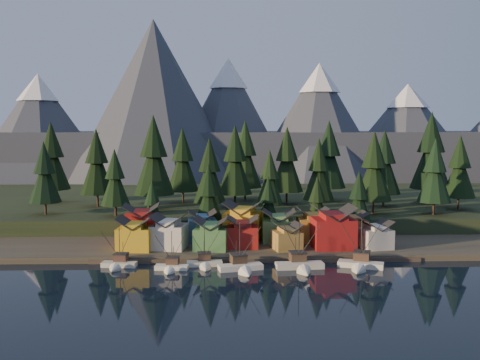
{
  "coord_description": "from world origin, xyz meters",
  "views": [
    {
      "loc": [
        -7.58,
        -110.71,
        32.23
      ],
      "look_at": [
        -3.39,
        30.0,
        18.53
      ],
      "focal_mm": 40.0,
      "sensor_mm": 36.0,
      "label": 1
    }
  ],
  "objects_px": {
    "house_front_0": "(135,233)",
    "house_front_1": "(169,231)",
    "boat_1": "(171,262)",
    "house_back_1": "(202,225)",
    "boat_0": "(118,259)",
    "boat_3": "(242,261)",
    "boat_2": "(205,258)",
    "house_back_0": "(142,222)",
    "boat_5": "(360,258)",
    "boat_4": "(301,259)"
  },
  "relations": [
    {
      "from": "boat_3",
      "to": "house_front_0",
      "type": "relative_size",
      "value": 1.38
    },
    {
      "from": "boat_0",
      "to": "house_back_0",
      "type": "height_order",
      "value": "house_back_0"
    },
    {
      "from": "house_front_0",
      "to": "house_back_0",
      "type": "bearing_deg",
      "value": 91.3
    },
    {
      "from": "boat_1",
      "to": "boat_4",
      "type": "bearing_deg",
      "value": 4.23
    },
    {
      "from": "house_back_0",
      "to": "house_front_1",
      "type": "bearing_deg",
      "value": -49.07
    },
    {
      "from": "boat_4",
      "to": "boat_5",
      "type": "relative_size",
      "value": 1.02
    },
    {
      "from": "boat_4",
      "to": "house_front_1",
      "type": "xyz_separation_m",
      "value": [
        -31.66,
        15.87,
        3.72
      ]
    },
    {
      "from": "house_back_0",
      "to": "house_back_1",
      "type": "distance_m",
      "value": 16.32
    },
    {
      "from": "house_front_1",
      "to": "boat_3",
      "type": "bearing_deg",
      "value": -32.68
    },
    {
      "from": "boat_1",
      "to": "boat_5",
      "type": "height_order",
      "value": "boat_5"
    },
    {
      "from": "boat_0",
      "to": "house_front_1",
      "type": "distance_m",
      "value": 17.09
    },
    {
      "from": "house_back_0",
      "to": "house_back_1",
      "type": "height_order",
      "value": "house_back_0"
    },
    {
      "from": "house_front_0",
      "to": "house_back_0",
      "type": "relative_size",
      "value": 0.85
    },
    {
      "from": "house_front_1",
      "to": "house_back_1",
      "type": "xyz_separation_m",
      "value": [
        8.15,
        8.94,
        -0.2
      ]
    },
    {
      "from": "boat_3",
      "to": "house_back_0",
      "type": "xyz_separation_m",
      "value": [
        -26.26,
        24.75,
        4.59
      ]
    },
    {
      "from": "house_back_1",
      "to": "house_back_0",
      "type": "bearing_deg",
      "value": 176.98
    },
    {
      "from": "boat_1",
      "to": "house_back_1",
      "type": "height_order",
      "value": "house_back_1"
    },
    {
      "from": "house_back_0",
      "to": "boat_5",
      "type": "bearing_deg",
      "value": -27.87
    },
    {
      "from": "boat_0",
      "to": "boat_2",
      "type": "relative_size",
      "value": 1.0
    },
    {
      "from": "boat_4",
      "to": "house_front_1",
      "type": "height_order",
      "value": "boat_4"
    },
    {
      "from": "boat_2",
      "to": "boat_3",
      "type": "bearing_deg",
      "value": -29.83
    },
    {
      "from": "boat_1",
      "to": "house_front_1",
      "type": "xyz_separation_m",
      "value": [
        -2.04,
        15.7,
        4.18
      ]
    },
    {
      "from": "house_front_1",
      "to": "boat_1",
      "type": "bearing_deg",
      "value": -72.65
    },
    {
      "from": "boat_3",
      "to": "house_front_1",
      "type": "bearing_deg",
      "value": 124.19
    },
    {
      "from": "house_back_1",
      "to": "house_front_1",
      "type": "bearing_deg",
      "value": -138.46
    },
    {
      "from": "boat_0",
      "to": "boat_2",
      "type": "bearing_deg",
      "value": 7.11
    },
    {
      "from": "boat_0",
      "to": "boat_1",
      "type": "distance_m",
      "value": 12.82
    },
    {
      "from": "boat_2",
      "to": "house_front_1",
      "type": "distance_m",
      "value": 16.41
    },
    {
      "from": "boat_5",
      "to": "house_front_0",
      "type": "distance_m",
      "value": 55.76
    },
    {
      "from": "boat_2",
      "to": "boat_5",
      "type": "relative_size",
      "value": 0.84
    },
    {
      "from": "boat_1",
      "to": "boat_2",
      "type": "xyz_separation_m",
      "value": [
        7.56,
        3.03,
        0.13
      ]
    },
    {
      "from": "boat_1",
      "to": "house_back_1",
      "type": "bearing_deg",
      "value": 80.63
    },
    {
      "from": "house_front_0",
      "to": "boat_1",
      "type": "bearing_deg",
      "value": -50.83
    },
    {
      "from": "boat_0",
      "to": "house_back_1",
      "type": "relative_size",
      "value": 1.26
    },
    {
      "from": "boat_3",
      "to": "boat_5",
      "type": "xyz_separation_m",
      "value": [
        27.33,
        1.38,
        0.1
      ]
    },
    {
      "from": "boat_2",
      "to": "house_front_1",
      "type": "height_order",
      "value": "house_front_1"
    },
    {
      "from": "boat_0",
      "to": "boat_2",
      "type": "distance_m",
      "value": 20.08
    },
    {
      "from": "boat_2",
      "to": "house_back_1",
      "type": "xyz_separation_m",
      "value": [
        -1.46,
        21.61,
        3.85
      ]
    },
    {
      "from": "boat_0",
      "to": "house_front_0",
      "type": "xyz_separation_m",
      "value": [
        2.06,
        11.52,
        3.78
      ]
    },
    {
      "from": "boat_2",
      "to": "boat_5",
      "type": "distance_m",
      "value": 35.96
    },
    {
      "from": "boat_5",
      "to": "boat_3",
      "type": "bearing_deg",
      "value": -156.56
    },
    {
      "from": "boat_1",
      "to": "boat_3",
      "type": "bearing_deg",
      "value": 1.04
    },
    {
      "from": "house_back_1",
      "to": "boat_4",
      "type": "bearing_deg",
      "value": -52.64
    },
    {
      "from": "boat_3",
      "to": "house_back_0",
      "type": "distance_m",
      "value": 36.37
    },
    {
      "from": "boat_0",
      "to": "boat_1",
      "type": "bearing_deg",
      "value": -6.16
    },
    {
      "from": "house_back_0",
      "to": "house_back_1",
      "type": "xyz_separation_m",
      "value": [
        16.27,
        0.88,
        -0.98
      ]
    },
    {
      "from": "boat_1",
      "to": "house_front_0",
      "type": "height_order",
      "value": "house_front_0"
    },
    {
      "from": "house_front_0",
      "to": "house_front_1",
      "type": "xyz_separation_m",
      "value": [
        8.41,
        1.39,
        0.22
      ]
    },
    {
      "from": "house_front_0",
      "to": "boat_0",
      "type": "bearing_deg",
      "value": -97.1
    },
    {
      "from": "boat_3",
      "to": "boat_4",
      "type": "bearing_deg",
      "value": -9.71
    }
  ]
}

